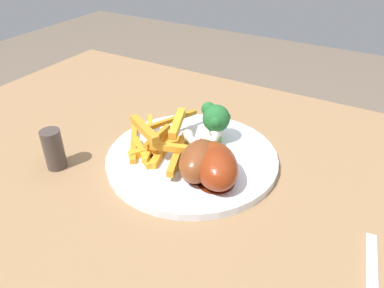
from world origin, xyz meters
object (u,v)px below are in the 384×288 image
Objects in this scene: carrot_fries_pile at (161,141)px; pepper_shaker at (54,149)px; chicken_drumstick_extra at (200,159)px; dinner_plate at (192,158)px; broccoli_floret_front at (216,119)px; dining_table at (196,231)px; chicken_drumstick_near at (216,166)px; chicken_drumstick_far at (211,162)px.

pepper_shaker reaches higher than carrot_fries_pile.
dinner_plate is at bearing 133.57° from chicken_drumstick_extra.
carrot_fries_pile is (-0.06, -0.07, -0.02)m from broccoli_floret_front.
dinner_plate reaches higher than dining_table.
chicken_drumstick_near is at bearing -13.70° from dining_table.
broccoli_floret_front is 0.09m from carrot_fries_pile.
chicken_drumstick_near is at bearing 18.15° from pepper_shaker.
dining_table is 0.26m from pepper_shaker.
dinner_plate is 2.05× the size of chicken_drumstick_near.
chicken_drumstick_extra is at bearing 172.70° from chicken_drumstick_near.
chicken_drumstick_near is at bearing -13.37° from carrot_fries_pile.
dining_table is at bearing -51.03° from dinner_plate.
broccoli_floret_front is 0.46× the size of chicken_drumstick_extra.
carrot_fries_pile is (-0.05, -0.01, 0.02)m from dinner_plate.
chicken_drumstick_near and pepper_shaker have the same top height.
dinner_plate is 0.07m from broccoli_floret_front.
carrot_fries_pile reaches higher than dinner_plate.
chicken_drumstick_extra is (0.08, -0.02, 0.01)m from carrot_fries_pile.
broccoli_floret_front is at bearing 98.31° from dining_table.
dining_table is at bearing 174.96° from chicken_drumstick_far.
broccoli_floret_front is at bearing 48.16° from carrot_fries_pile.
carrot_fries_pile is at bearing 39.50° from pepper_shaker.
dinner_plate is 0.06m from chicken_drumstick_extra.
dining_table is 16.65× the size of broccoli_floret_front.
dining_table is 0.15m from chicken_drumstick_far.
chicken_drumstick_extra is 0.22m from pepper_shaker.
broccoli_floret_front reaches higher than dining_table.
chicken_drumstick_near and chicken_drumstick_extra have the same top height.
chicken_drumstick_extra reaches higher than chicken_drumstick_far.
chicken_drumstick_extra is 2.20× the size of pepper_shaker.
dining_table is 16.89× the size of pepper_shaker.
chicken_drumstick_extra reaches higher than dinner_plate.
pepper_shaker is at bearing -161.85° from chicken_drumstick_near.
carrot_fries_pile is at bearing 164.76° from chicken_drumstick_extra.
dinner_plate is at bearing 15.52° from carrot_fries_pile.
carrot_fries_pile and chicken_drumstick_far have the same top height.
carrot_fries_pile is 0.16m from pepper_shaker.
chicken_drumstick_far is at bearing 20.41° from pepper_shaker.
dinner_plate is 0.08m from chicken_drumstick_near.
broccoli_floret_front is 0.50× the size of chicken_drumstick_far.
dining_table is 6.62× the size of carrot_fries_pile.
chicken_drumstick_extra is at bearing -168.98° from chicken_drumstick_far.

